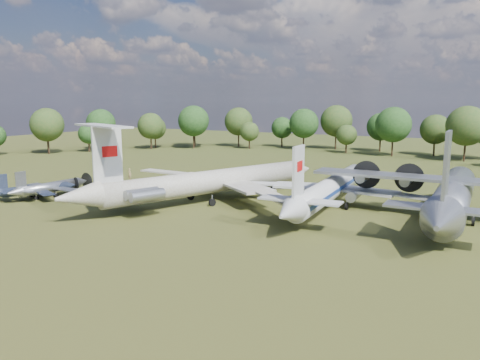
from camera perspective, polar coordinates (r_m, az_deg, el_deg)
The scene contains 7 objects.
ground at distance 73.90m, azimuth -5.92°, elevation -2.70°, with size 300.00×300.00×0.00m, color #274015.
il62_airliner at distance 73.79m, azimuth -3.54°, elevation -0.73°, with size 38.77×50.40×4.94m, color silver, non-canonical shape.
tu104_jet at distance 71.39m, azimuth 11.05°, elevation -1.44°, with size 33.43×44.58×4.46m, color silver, non-canonical shape.
an12_transport at distance 67.38m, azimuth 24.47°, elevation -2.34°, with size 37.65×42.08×5.54m, color #989A9F, non-canonical shape.
small_prop_west at distance 83.28m, azimuth -23.67°, elevation -1.29°, with size 11.13×15.17×2.23m, color black, non-canonical shape.
small_prop_northwest at distance 83.68m, azimuth -22.01°, elevation -1.05°, with size 12.17×16.59×2.43m, color gray, non-canonical shape.
person_on_il62 at distance 66.20m, azimuth -13.30°, elevation 0.70°, with size 0.59×0.39×1.61m, color #98814D.
Camera 1 is at (41.91, -58.77, 15.82)m, focal length 35.00 mm.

